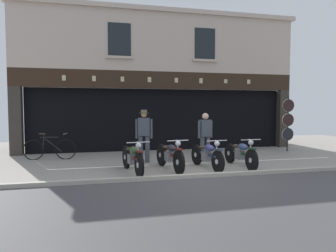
% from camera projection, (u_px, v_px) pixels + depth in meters
% --- Properties ---
extents(ground, '(23.79, 22.00, 0.18)m').
position_uv_depth(ground, '(219.00, 189.00, 6.87)').
color(ground, gray).
extents(shop_facade, '(12.09, 4.42, 5.89)m').
position_uv_depth(shop_facade, '(154.00, 111.00, 14.56)').
color(shop_facade, black).
rests_on(shop_facade, ground).
extents(motorcycle_left, '(0.62, 2.01, 0.93)m').
position_uv_depth(motorcycle_left, '(132.00, 157.00, 8.40)').
color(motorcycle_left, black).
rests_on(motorcycle_left, ground).
extents(motorcycle_center_left, '(0.62, 2.02, 0.93)m').
position_uv_depth(motorcycle_center_left, '(170.00, 155.00, 8.81)').
color(motorcycle_center_left, black).
rests_on(motorcycle_center_left, ground).
extents(motorcycle_center, '(0.62, 1.95, 0.91)m').
position_uv_depth(motorcycle_center, '(207.00, 155.00, 8.99)').
color(motorcycle_center, black).
rests_on(motorcycle_center, ground).
extents(motorcycle_center_right, '(0.62, 2.01, 0.92)m').
position_uv_depth(motorcycle_center_right, '(240.00, 153.00, 9.24)').
color(motorcycle_center_right, black).
rests_on(motorcycle_center_right, ground).
extents(salesman_left, '(0.55, 0.33, 1.74)m').
position_uv_depth(salesman_left, '(144.00, 133.00, 10.00)').
color(salesman_left, '#3D424C').
rests_on(salesman_left, ground).
extents(shopkeeper_center, '(0.55, 0.30, 1.63)m').
position_uv_depth(shopkeeper_center, '(205.00, 134.00, 10.29)').
color(shopkeeper_center, '#3D424C').
rests_on(shopkeeper_center, ground).
extents(tyre_sign_pole, '(0.54, 0.06, 2.29)m').
position_uv_depth(tyre_sign_pole, '(288.00, 120.00, 12.58)').
color(tyre_sign_pole, '#232328').
rests_on(tyre_sign_pole, ground).
extents(advert_board_near, '(0.69, 0.03, 0.94)m').
position_uv_depth(advert_board_near, '(84.00, 108.00, 12.24)').
color(advert_board_near, silver).
extents(advert_board_far, '(0.72, 0.03, 0.94)m').
position_uv_depth(advert_board_far, '(53.00, 106.00, 11.97)').
color(advert_board_far, silver).
extents(leaning_bicycle, '(1.80, 0.50, 0.95)m').
position_uv_depth(leaning_bicycle, '(49.00, 149.00, 10.59)').
color(leaning_bicycle, black).
rests_on(leaning_bicycle, ground).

